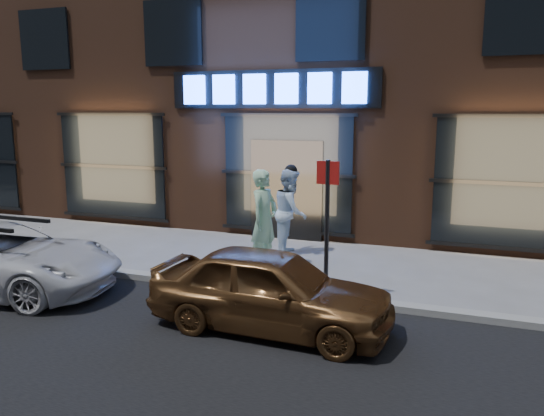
{
  "coord_description": "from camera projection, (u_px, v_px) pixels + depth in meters",
  "views": [
    {
      "loc": [
        3.96,
        -8.13,
        3.13
      ],
      "look_at": [
        0.46,
        1.6,
        1.2
      ],
      "focal_mm": 35.0,
      "sensor_mm": 36.0,
      "label": 1
    }
  ],
  "objects": [
    {
      "name": "ground",
      "position": [
        217.0,
        288.0,
        9.41
      ],
      "size": [
        90.0,
        90.0,
        0.0
      ],
      "primitive_type": "plane",
      "color": "slate",
      "rests_on": "ground"
    },
    {
      "name": "curb",
      "position": [
        217.0,
        285.0,
        9.4
      ],
      "size": [
        60.0,
        0.25,
        0.12
      ],
      "primitive_type": "cube",
      "color": "gray",
      "rests_on": "ground"
    },
    {
      "name": "storefront_building",
      "position": [
        330.0,
        41.0,
        15.85
      ],
      "size": [
        30.2,
        8.28,
        10.3
      ],
      "color": "#54301E",
      "rests_on": "ground"
    },
    {
      "name": "man_bowtie",
      "position": [
        264.0,
        219.0,
        10.49
      ],
      "size": [
        0.63,
        0.81,
        1.97
      ],
      "primitive_type": "imported",
      "rotation": [
        0.0,
        0.0,
        1.34
      ],
      "color": "#B8F2C6",
      "rests_on": "ground"
    },
    {
      "name": "man_cap",
      "position": [
        291.0,
        212.0,
        11.52
      ],
      "size": [
        0.89,
        1.05,
        1.88
      ],
      "primitive_type": "imported",
      "rotation": [
        0.0,
        0.0,
        1.79
      ],
      "color": "white",
      "rests_on": "ground"
    },
    {
      "name": "gold_sedan",
      "position": [
        271.0,
        289.0,
        7.57
      ],
      "size": [
        3.56,
        1.53,
        1.2
      ],
      "primitive_type": "imported",
      "rotation": [
        0.0,
        0.0,
        1.54
      ],
      "color": "brown",
      "rests_on": "ground"
    },
    {
      "name": "sign_post",
      "position": [
        327.0,
        217.0,
        8.59
      ],
      "size": [
        0.37,
        0.07,
        2.34
      ],
      "rotation": [
        0.0,
        0.0,
        -0.08
      ],
      "color": "#262628",
      "rests_on": "ground"
    }
  ]
}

